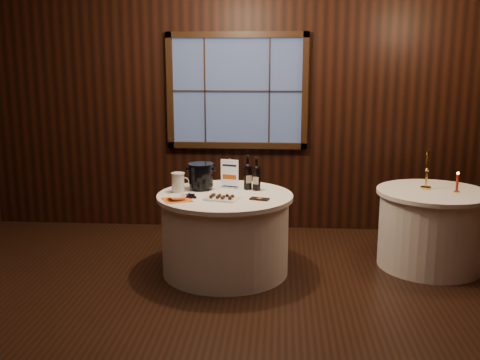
# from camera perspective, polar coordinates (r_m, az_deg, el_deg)

# --- Properties ---
(ground) EXTENTS (6.00, 6.00, 0.00)m
(ground) POSITION_cam_1_polar(r_m,az_deg,el_deg) (4.60, -2.75, -13.82)
(ground) COLOR black
(ground) RESTS_ON ground
(back_wall) EXTENTS (6.00, 0.10, 3.00)m
(back_wall) POSITION_cam_1_polar(r_m,az_deg,el_deg) (6.62, -0.29, 8.12)
(back_wall) COLOR black
(back_wall) RESTS_ON ground
(main_table) EXTENTS (1.28, 1.28, 0.77)m
(main_table) POSITION_cam_1_polar(r_m,az_deg,el_deg) (5.38, -1.51, -5.42)
(main_table) COLOR white
(main_table) RESTS_ON ground
(side_table) EXTENTS (1.08, 1.08, 0.77)m
(side_table) POSITION_cam_1_polar(r_m,az_deg,el_deg) (5.83, 18.83, -4.68)
(side_table) COLOR white
(side_table) RESTS_ON ground
(sign_stand) EXTENTS (0.18, 0.13, 0.29)m
(sign_stand) POSITION_cam_1_polar(r_m,az_deg,el_deg) (5.51, -1.03, 0.22)
(sign_stand) COLOR #B7B8BF
(sign_stand) RESTS_ON main_table
(port_bottle_left) EXTENTS (0.08, 0.09, 0.33)m
(port_bottle_left) POSITION_cam_1_polar(r_m,az_deg,el_deg) (5.45, 0.80, 0.54)
(port_bottle_left) COLOR black
(port_bottle_left) RESTS_ON main_table
(port_bottle_right) EXTENTS (0.08, 0.08, 0.32)m
(port_bottle_right) POSITION_cam_1_polar(r_m,az_deg,el_deg) (5.41, 1.70, 0.40)
(port_bottle_right) COLOR black
(port_bottle_right) RESTS_ON main_table
(ice_bucket) EXTENTS (0.25, 0.25, 0.26)m
(ice_bucket) POSITION_cam_1_polar(r_m,az_deg,el_deg) (5.45, -3.98, 0.42)
(ice_bucket) COLOR black
(ice_bucket) RESTS_ON main_table
(chocolate_plate) EXTENTS (0.33, 0.26, 0.04)m
(chocolate_plate) POSITION_cam_1_polar(r_m,az_deg,el_deg) (5.07, -1.87, -1.82)
(chocolate_plate) COLOR white
(chocolate_plate) RESTS_ON main_table
(chocolate_box) EXTENTS (0.19, 0.13, 0.01)m
(chocolate_box) POSITION_cam_1_polar(r_m,az_deg,el_deg) (5.07, 2.00, -1.94)
(chocolate_box) COLOR black
(chocolate_box) RESTS_ON main_table
(grape_bunch) EXTENTS (0.18, 0.11, 0.04)m
(grape_bunch) POSITION_cam_1_polar(r_m,az_deg,el_deg) (5.16, -4.94, -1.58)
(grape_bunch) COLOR black
(grape_bunch) RESTS_ON main_table
(glass_pitcher) EXTENTS (0.17, 0.13, 0.19)m
(glass_pitcher) POSITION_cam_1_polar(r_m,az_deg,el_deg) (5.37, -6.29, -0.24)
(glass_pitcher) COLOR white
(glass_pitcher) RESTS_ON main_table
(orange_napkin) EXTENTS (0.32, 0.32, 0.00)m
(orange_napkin) POSITION_cam_1_polar(r_m,az_deg,el_deg) (5.09, -6.42, -2.01)
(orange_napkin) COLOR orange
(orange_napkin) RESTS_ON main_table
(cracker_bowl) EXTENTS (0.21, 0.21, 0.04)m
(cracker_bowl) POSITION_cam_1_polar(r_m,az_deg,el_deg) (5.09, -6.42, -1.77)
(cracker_bowl) COLOR white
(cracker_bowl) RESTS_ON orange_napkin
(brass_candlestick) EXTENTS (0.10, 0.10, 0.37)m
(brass_candlestick) POSITION_cam_1_polar(r_m,az_deg,el_deg) (5.77, 18.43, 0.45)
(brass_candlestick) COLOR gold
(brass_candlestick) RESTS_ON side_table
(red_candle) EXTENTS (0.05, 0.05, 0.20)m
(red_candle) POSITION_cam_1_polar(r_m,az_deg,el_deg) (5.71, 21.19, -0.41)
(red_candle) COLOR gold
(red_candle) RESTS_ON side_table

